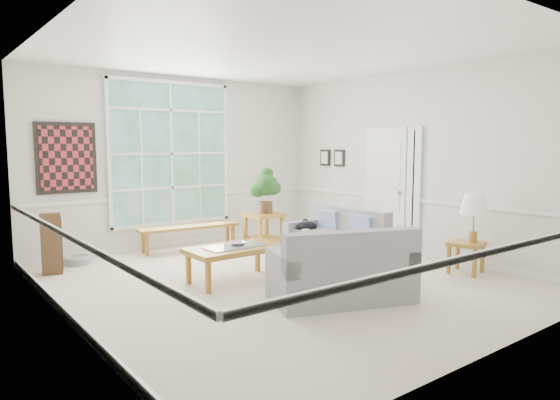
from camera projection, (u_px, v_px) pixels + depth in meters
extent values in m
cube|color=beige|center=(283.00, 279.00, 6.72)|extent=(5.50, 6.00, 0.01)
cube|color=white|center=(283.00, 51.00, 6.39)|extent=(5.50, 6.00, 0.02)
cube|color=silver|center=(181.00, 162.00, 8.92)|extent=(5.50, 0.02, 3.00)
cube|color=silver|center=(502.00, 181.00, 4.18)|extent=(5.50, 0.02, 3.00)
cube|color=silver|center=(62.00, 176.00, 4.89)|extent=(0.02, 6.00, 3.00)
cube|color=silver|center=(415.00, 163.00, 8.21)|extent=(0.02, 6.00, 3.00)
cube|color=white|center=(171.00, 154.00, 8.75)|extent=(2.30, 0.08, 2.40)
cube|color=white|center=(385.00, 188.00, 8.71)|extent=(0.08, 0.90, 2.10)
cube|color=white|center=(414.00, 185.00, 8.20)|extent=(0.08, 0.26, 1.90)
cube|color=#5B1A20|center=(67.00, 158.00, 7.69)|extent=(0.90, 0.06, 1.10)
cube|color=black|center=(339.00, 158.00, 9.56)|extent=(0.04, 0.26, 0.32)
cube|color=black|center=(325.00, 158.00, 9.88)|extent=(0.04, 0.26, 0.32)
cube|color=gray|center=(335.00, 237.00, 7.55)|extent=(0.82, 1.56, 0.84)
cube|color=gray|center=(341.00, 263.00, 5.77)|extent=(1.79, 1.33, 0.87)
cube|color=olive|center=(235.00, 264.00, 6.59)|extent=(1.25, 0.69, 0.47)
imported|color=gray|center=(237.00, 243.00, 6.62)|extent=(0.30, 0.30, 0.07)
cube|color=olive|center=(190.00, 238.00, 8.62)|extent=(1.78, 0.50, 0.41)
cube|color=olive|center=(264.00, 229.00, 8.96)|extent=(0.59, 0.59, 0.59)
cube|color=olive|center=(466.00, 258.00, 7.01)|extent=(0.53, 0.53, 0.45)
cylinder|color=gray|center=(77.00, 260.00, 7.58)|extent=(0.46, 0.46, 0.12)
cube|color=#3E2817|center=(51.00, 244.00, 6.95)|extent=(0.30, 0.26, 0.85)
ellipsoid|color=black|center=(306.00, 226.00, 7.91)|extent=(0.42, 0.33, 0.18)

